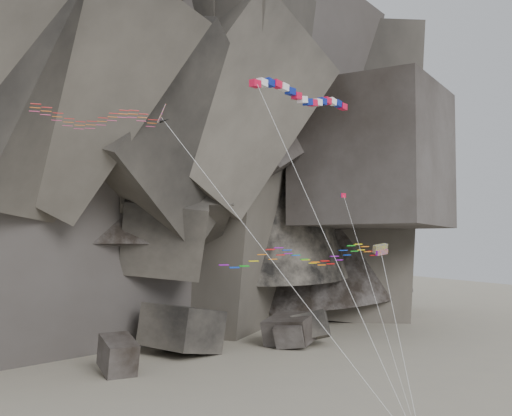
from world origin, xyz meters
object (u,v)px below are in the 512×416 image
banner_kite (304,97)px  parafoil_kite (300,255)px  delta_kite (92,116)px  pennant_kite (360,250)px

banner_kite → parafoil_kite: banner_kite is taller
banner_kite → parafoil_kite: (-2.33, -3.07, -12.27)m
delta_kite → pennant_kite: (17.40, -5.33, -8.73)m
delta_kite → parafoil_kite: (14.51, -2.13, -9.16)m
delta_kite → pennant_kite: size_ratio=1.36×
banner_kite → pennant_kite: banner_kite is taller
parafoil_kite → pennant_kite: (2.89, -3.20, 0.43)m
parafoil_kite → pennant_kite: bearing=-57.0°
banner_kite → pennant_kite: (0.56, -6.27, -11.84)m
delta_kite → banner_kite: 17.15m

